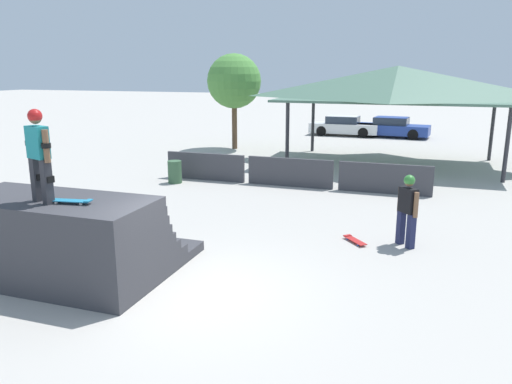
% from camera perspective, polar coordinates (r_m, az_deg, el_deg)
% --- Properties ---
extents(ground_plane, '(160.00, 160.00, 0.00)m').
position_cam_1_polar(ground_plane, '(9.91, -6.96, -11.28)').
color(ground_plane, '#ADA8A0').
extents(quarter_pipe_ramp, '(4.09, 3.52, 1.73)m').
position_cam_1_polar(quarter_pipe_ramp, '(11.04, -20.92, -5.20)').
color(quarter_pipe_ramp, '#38383D').
rests_on(quarter_pipe_ramp, ground).
extents(skater_on_deck, '(0.76, 0.40, 1.76)m').
position_cam_1_polar(skater_on_deck, '(10.11, -23.61, 4.46)').
color(skater_on_deck, '#2D2D33').
rests_on(skater_on_deck, quarter_pipe_ramp).
extents(skateboard_on_deck, '(0.84, 0.33, 0.09)m').
position_cam_1_polar(skateboard_on_deck, '(9.98, -20.31, -0.95)').
color(skateboard_on_deck, silver).
rests_on(skateboard_on_deck, quarter_pipe_ramp).
extents(bystander_walking, '(0.55, 0.59, 1.77)m').
position_cam_1_polar(bystander_walking, '(12.48, 16.94, -1.41)').
color(bystander_walking, '#1E2347').
rests_on(bystander_walking, ground).
extents(skateboard_on_ground, '(0.67, 0.72, 0.09)m').
position_cam_1_polar(skateboard_on_ground, '(12.72, 11.18, -5.40)').
color(skateboard_on_ground, blue).
rests_on(skateboard_on_ground, ground).
extents(barrier_fence, '(9.98, 0.12, 1.05)m').
position_cam_1_polar(barrier_fence, '(18.36, 3.90, 2.26)').
color(barrier_fence, '#3D3D42').
rests_on(barrier_fence, ground).
extents(pavilion_shelter, '(10.07, 5.92, 4.36)m').
position_cam_1_polar(pavilion_shelter, '(23.24, 15.86, 11.84)').
color(pavilion_shelter, '#2D2D33').
rests_on(pavilion_shelter, ground).
extents(tree_beside_pavilion, '(2.86, 2.86, 5.03)m').
position_cam_1_polar(tree_beside_pavilion, '(27.03, -2.52, 12.51)').
color(tree_beside_pavilion, brown).
rests_on(tree_beside_pavilion, ground).
extents(trash_bin, '(0.52, 0.52, 0.85)m').
position_cam_1_polar(trash_bin, '(19.14, -9.27, 2.28)').
color(trash_bin, '#385B3D').
rests_on(trash_bin, ground).
extents(parked_car_white, '(4.45, 1.79, 1.27)m').
position_cam_1_polar(parked_car_white, '(33.32, 10.02, 7.41)').
color(parked_car_white, silver).
rests_on(parked_car_white, ground).
extents(parked_car_blue, '(4.62, 2.14, 1.27)m').
position_cam_1_polar(parked_car_blue, '(33.15, 15.32, 7.11)').
color(parked_car_blue, navy).
rests_on(parked_car_blue, ground).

